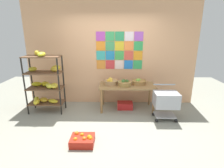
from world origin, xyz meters
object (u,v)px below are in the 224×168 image
at_px(display_table, 127,88).
at_px(fruit_basket_back_left, 139,82).
at_px(fruit_basket_right, 111,82).
at_px(orange_crate_foreground, 83,140).
at_px(shopping_cart, 166,101).
at_px(produce_crate_under_table, 125,105).
at_px(banana_shelf_unit, 45,81).
at_px(fruit_basket_centre, 125,83).

bearing_deg(display_table, fruit_basket_back_left, 7.78).
bearing_deg(display_table, fruit_basket_right, 177.42).
bearing_deg(orange_crate_foreground, shopping_cart, 29.77).
bearing_deg(fruit_basket_right, produce_crate_under_table, -1.19).
xyz_separation_m(banana_shelf_unit, fruit_basket_back_left, (2.40, 0.21, -0.07)).
distance_m(banana_shelf_unit, produce_crate_under_table, 2.18).
xyz_separation_m(banana_shelf_unit, orange_crate_foreground, (1.18, -1.43, -0.73)).
height_order(banana_shelf_unit, fruit_basket_right, banana_shelf_unit).
height_order(banana_shelf_unit, fruit_basket_back_left, banana_shelf_unit).
xyz_separation_m(fruit_basket_back_left, fruit_basket_centre, (-0.38, -0.13, 0.00)).
relative_size(display_table, fruit_basket_centre, 4.03).
bearing_deg(display_table, produce_crate_under_table, 165.43).
height_order(display_table, fruit_basket_back_left, fruit_basket_back_left).
height_order(banana_shelf_unit, produce_crate_under_table, banana_shelf_unit).
relative_size(banana_shelf_unit, display_table, 1.10).
relative_size(display_table, produce_crate_under_table, 3.51).
xyz_separation_m(display_table, produce_crate_under_table, (-0.04, 0.01, -0.50)).
bearing_deg(display_table, fruit_basket_centre, -129.91).
xyz_separation_m(fruit_basket_centre, produce_crate_under_table, (0.03, 0.10, -0.66)).
height_order(banana_shelf_unit, shopping_cart, banana_shelf_unit).
bearing_deg(banana_shelf_unit, orange_crate_foreground, -50.54).
xyz_separation_m(banana_shelf_unit, fruit_basket_centre, (2.02, 0.08, -0.06)).
bearing_deg(banana_shelf_unit, produce_crate_under_table, 4.97).
xyz_separation_m(banana_shelf_unit, produce_crate_under_table, (2.05, 0.18, -0.72)).
height_order(banana_shelf_unit, orange_crate_foreground, banana_shelf_unit).
bearing_deg(orange_crate_foreground, fruit_basket_right, 73.01).
height_order(display_table, shopping_cart, shopping_cart).
xyz_separation_m(fruit_basket_right, fruit_basket_back_left, (0.73, 0.02, -0.01)).
height_order(fruit_basket_back_left, produce_crate_under_table, fruit_basket_back_left).
bearing_deg(fruit_basket_centre, shopping_cart, -27.12).
distance_m(banana_shelf_unit, fruit_basket_right, 1.68).
relative_size(banana_shelf_unit, orange_crate_foreground, 3.62).
bearing_deg(shopping_cart, fruit_basket_back_left, 125.47).
xyz_separation_m(fruit_basket_right, produce_crate_under_table, (0.38, -0.01, -0.66)).
bearing_deg(fruit_basket_right, display_table, -2.58).
bearing_deg(fruit_basket_back_left, banana_shelf_unit, -175.02).
relative_size(fruit_basket_centre, produce_crate_under_table, 0.87).
bearing_deg(produce_crate_under_table, banana_shelf_unit, -175.03).
height_order(display_table, fruit_basket_centre, fruit_basket_centre).
xyz_separation_m(display_table, fruit_basket_back_left, (0.31, 0.04, 0.15)).
relative_size(produce_crate_under_table, orange_crate_foreground, 0.94).
relative_size(fruit_basket_centre, orange_crate_foreground, 0.82).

